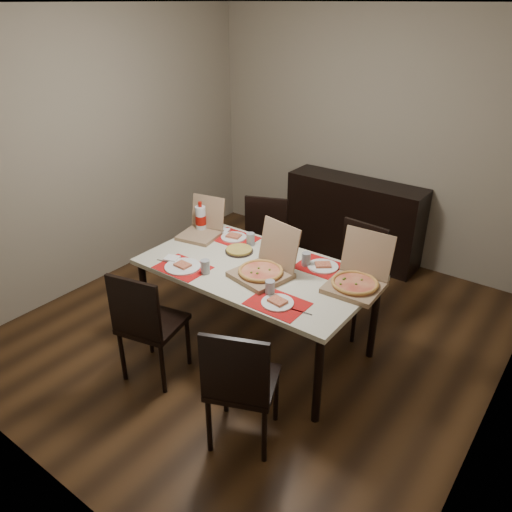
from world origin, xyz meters
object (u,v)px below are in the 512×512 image
at_px(chair_far_left, 263,242).
at_px(pizza_box_center, 264,269).
at_px(sideboard, 353,220).
at_px(chair_far_right, 355,272).
at_px(dip_bowl, 285,259).
at_px(chair_near_left, 147,322).
at_px(soda_bottle, 201,219).
at_px(dining_table, 256,275).
at_px(chair_near_right, 240,383).

distance_m(chair_far_left, pizza_box_center, 1.12).
distance_m(sideboard, chair_far_left, 1.23).
xyz_separation_m(chair_far_right, dip_bowl, (-0.35, -0.57, 0.25)).
distance_m(chair_near_left, dip_bowl, 1.18).
height_order(sideboard, soda_bottle, soda_bottle).
relative_size(sideboard, chair_far_right, 1.61).
distance_m(dining_table, soda_bottle, 0.86).
bearing_deg(chair_near_left, pizza_box_center, 53.89).
xyz_separation_m(dining_table, chair_far_right, (0.48, 0.80, -0.17)).
relative_size(chair_near_right, chair_far_right, 1.00).
relative_size(dining_table, chair_far_left, 1.94).
distance_m(sideboard, dining_table, 1.99).
xyz_separation_m(dining_table, chair_near_right, (0.55, -0.90, -0.17)).
relative_size(chair_near_right, soda_bottle, 3.25).
bearing_deg(soda_bottle, dining_table, -17.35).
height_order(chair_near_right, chair_far_right, same).
xyz_separation_m(chair_far_right, pizza_box_center, (-0.35, -0.87, 0.30)).
bearing_deg(chair_near_right, chair_far_left, 121.68).
bearing_deg(pizza_box_center, chair_far_right, 67.97).
xyz_separation_m(chair_far_left, pizza_box_center, (0.63, -0.87, 0.30)).
height_order(sideboard, chair_far_right, chair_far_right).
relative_size(chair_far_left, chair_far_right, 1.00).
distance_m(dining_table, chair_near_right, 1.07).
distance_m(dining_table, chair_near_left, 0.92).
height_order(chair_near_left, dip_bowl, chair_near_left).
relative_size(chair_far_right, soda_bottle, 3.25).
bearing_deg(soda_bottle, dip_bowl, -1.50).
bearing_deg(dip_bowl, dining_table, -118.88).
relative_size(chair_near_right, chair_far_left, 1.00).
height_order(chair_far_right, pizza_box_center, pizza_box_center).
bearing_deg(dip_bowl, chair_far_left, 137.52).
xyz_separation_m(chair_far_left, dip_bowl, (0.63, -0.58, 0.25)).
relative_size(sideboard, pizza_box_center, 3.07).
bearing_deg(soda_bottle, pizza_box_center, -19.05).
xyz_separation_m(chair_far_left, chair_far_right, (0.99, -0.01, 0.00)).
xyz_separation_m(chair_near_right, chair_far_left, (-1.05, 1.71, 0.00)).
bearing_deg(dining_table, dip_bowl, 61.12).
xyz_separation_m(dining_table, soda_bottle, (-0.80, 0.25, 0.19)).
bearing_deg(chair_near_right, dining_table, 121.17).
bearing_deg(dining_table, chair_far_right, 59.08).
distance_m(sideboard, dip_bowl, 1.79).
height_order(dining_table, chair_near_right, chair_near_right).
bearing_deg(soda_bottle, chair_far_right, 23.21).
relative_size(dining_table, chair_near_left, 1.94).
xyz_separation_m(chair_far_right, soda_bottle, (-1.28, -0.55, 0.36)).
relative_size(chair_near_left, chair_far_left, 1.00).
height_order(chair_near_left, chair_far_right, same).
height_order(chair_far_right, dip_bowl, chair_far_right).
xyz_separation_m(sideboard, soda_bottle, (-0.68, -1.72, 0.42)).
height_order(dining_table, chair_near_left, chair_near_left).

